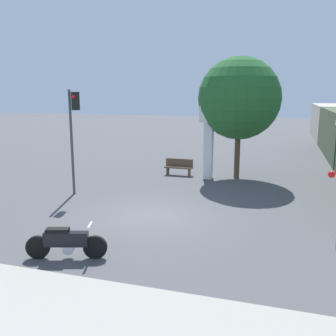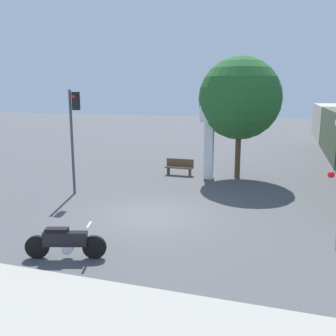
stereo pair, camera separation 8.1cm
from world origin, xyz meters
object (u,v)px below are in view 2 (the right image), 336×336
object	(u,v)px
motorcycle	(65,242)
clock_tower	(209,128)
street_tree	(240,98)
bench	(179,166)
traffic_light	(74,124)

from	to	relation	value
motorcycle	clock_tower	bearing A→B (deg)	63.29
street_tree	bench	distance (m)	5.05
motorcycle	street_tree	size ratio (longest dim) A/B	0.34
clock_tower	bench	distance (m)	2.92
street_tree	bench	size ratio (longest dim) A/B	4.09
motorcycle	bench	xyz separation A→B (m)	(0.12, 11.58, -0.00)
clock_tower	street_tree	xyz separation A→B (m)	(1.49, 0.61, 1.56)
motorcycle	traffic_light	size ratio (longest dim) A/B	0.47
traffic_light	bench	world-z (taller)	traffic_light
clock_tower	traffic_light	xyz separation A→B (m)	(-5.23, -4.98, 0.48)
clock_tower	traffic_light	distance (m)	7.24
traffic_light	motorcycle	bearing A→B (deg)	-61.71
traffic_light	street_tree	bearing A→B (deg)	39.70
motorcycle	clock_tower	world-z (taller)	clock_tower
bench	traffic_light	bearing A→B (deg)	-122.87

